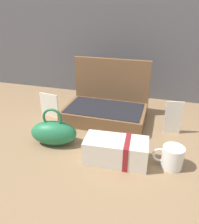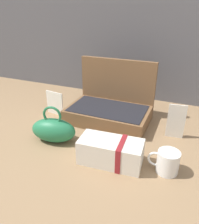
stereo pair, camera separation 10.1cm
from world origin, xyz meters
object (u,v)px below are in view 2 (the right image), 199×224
at_px(teal_pouch_handbag, 54,130).
at_px(info_card_left, 55,103).
at_px(poster_card_right, 176,121).
at_px(coffee_mug, 167,162).
at_px(cream_toiletry_bag, 111,152).
at_px(open_suitcase, 110,107).

distance_m(teal_pouch_handbag, info_card_left, 0.29).
relative_size(info_card_left, poster_card_right, 0.81).
height_order(coffee_mug, poster_card_right, poster_card_right).
height_order(cream_toiletry_bag, info_card_left, info_card_left).
bearing_deg(cream_toiletry_bag, info_card_left, 147.60).
xyz_separation_m(teal_pouch_handbag, info_card_left, (-0.15, 0.24, 0.01)).
relative_size(open_suitcase, info_card_left, 3.15).
relative_size(open_suitcase, teal_pouch_handbag, 1.93).
xyz_separation_m(teal_pouch_handbag, coffee_mug, (0.51, -0.01, -0.01)).
bearing_deg(info_card_left, coffee_mug, -12.81).
distance_m(teal_pouch_handbag, poster_card_right, 0.57).
bearing_deg(poster_card_right, open_suitcase, 160.75).
distance_m(cream_toiletry_bag, coffee_mug, 0.21).
bearing_deg(cream_toiletry_bag, coffee_mug, 7.97).
height_order(open_suitcase, poster_card_right, open_suitcase).
relative_size(cream_toiletry_bag, poster_card_right, 1.52).
relative_size(open_suitcase, poster_card_right, 2.55).
xyz_separation_m(open_suitcase, coffee_mug, (0.35, -0.33, -0.03)).
xyz_separation_m(open_suitcase, teal_pouch_handbag, (-0.16, -0.32, -0.01)).
relative_size(coffee_mug, poster_card_right, 0.70).
xyz_separation_m(open_suitcase, poster_card_right, (0.35, -0.06, 0.01)).
bearing_deg(open_suitcase, coffee_mug, -43.22).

